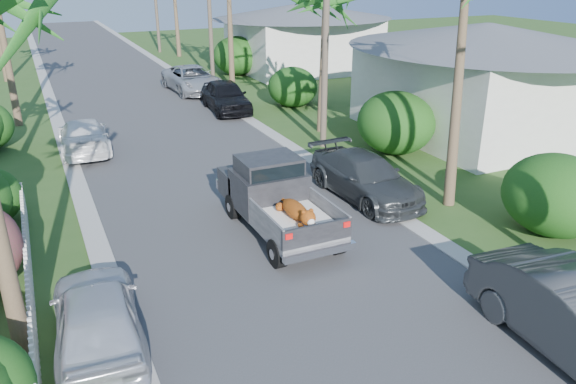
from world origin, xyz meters
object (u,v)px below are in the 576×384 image
parked_car_lf (84,136)px  house_right_far (302,40)px  utility_pole_b (326,34)px  utility_pole_c (209,8)px  parked_car_rm (365,177)px  parked_car_ln (97,317)px  parked_car_rf (226,96)px  parked_car_rd (192,80)px  house_right_near (481,83)px  pickup_truck (273,194)px

parked_car_lf → house_right_far: bearing=-137.8°
utility_pole_b → utility_pole_c: (0.00, 15.00, 0.00)m
parked_car_rm → parked_car_ln: 10.03m
parked_car_rm → parked_car_ln: bearing=-156.3°
utility_pole_b → utility_pole_c: same height
parked_car_rm → utility_pole_c: bearing=83.4°
parked_car_ln → house_right_far: house_right_far is taller
house_right_far → utility_pole_b: 18.71m
parked_car_rm → parked_car_rf: (-0.28, 12.97, 0.09)m
parked_car_rm → parked_car_rd: bearing=89.0°
parked_car_rf → parked_car_lf: (-7.49, -4.06, -0.12)m
house_right_far → parked_car_rd: bearing=-155.7°
parked_car_rm → parked_car_lf: 11.82m
parked_car_ln → house_right_far: bearing=-119.9°
parked_car_ln → parked_car_lf: 13.42m
parked_car_rd → house_right_far: size_ratio=0.60×
parked_car_lf → house_right_near: bearing=168.1°
parked_car_rd → parked_car_lf: bearing=-130.6°
parked_car_lf → house_right_far: (16.60, 13.62, 1.45)m
parked_car_rf → parked_car_rd: bearing=97.1°
parked_car_rm → parked_car_rf: parked_car_rf is taller
parked_car_ln → utility_pole_b: size_ratio=0.46×
parked_car_rf → parked_car_ln: (-8.70, -17.43, -0.08)m
house_right_far → parked_car_lf: bearing=-140.6°
house_right_near → parked_car_rd: bearing=124.2°
parked_car_rf → utility_pole_c: utility_pole_c is taller
pickup_truck → parked_car_lf: pickup_truck is taller
parked_car_rd → utility_pole_c: size_ratio=0.60×
parked_car_rd → parked_car_ln: 24.27m
parked_car_ln → house_right_far: 32.37m
parked_car_lf → parked_car_rf: bearing=-148.7°
parked_car_rd → utility_pole_b: (1.97, -12.77, 3.85)m
house_right_far → parked_car_ln: bearing=-123.4°
parked_car_rd → parked_car_rf: bearing=-90.2°
parked_car_ln → utility_pole_c: bearing=-109.1°
parked_car_lf → utility_pole_b: bearing=162.7°
parked_car_ln → parked_car_lf: parked_car_ln is taller
parked_car_ln → house_right_far: size_ratio=0.46×
utility_pole_b → house_right_near: bearing=-7.7°
parked_car_lf → utility_pole_c: (9.20, 11.62, 3.93)m
pickup_truck → utility_pole_b: bearing=51.4°
utility_pole_c → house_right_far: bearing=15.1°
house_right_near → utility_pole_c: (-7.40, 16.00, 2.38)m
parked_car_rm → house_right_far: (8.83, 22.53, 1.43)m
parked_car_rm → parked_car_lf: (-7.77, 8.91, -0.02)m
parked_car_rf → house_right_far: 13.27m
parked_car_rm → parked_car_lf: size_ratio=1.03×
house_right_far → utility_pole_c: (-7.40, -2.00, 2.48)m
parked_car_ln → utility_pole_c: (10.42, 24.99, 3.89)m
utility_pole_b → utility_pole_c: 15.00m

